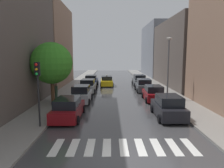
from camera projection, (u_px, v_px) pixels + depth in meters
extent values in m
cube|color=#3C3C3F|center=(115.00, 86.00, 33.70)|extent=(28.00, 72.00, 0.04)
cube|color=gray|center=(74.00, 86.00, 33.63)|extent=(3.00, 72.00, 0.15)
cube|color=gray|center=(155.00, 86.00, 33.73)|extent=(3.00, 72.00, 0.15)
cube|color=silver|center=(57.00, 147.00, 11.24)|extent=(0.45, 2.20, 0.01)
cube|color=silver|center=(73.00, 147.00, 11.25)|extent=(0.45, 2.20, 0.01)
cube|color=silver|center=(90.00, 147.00, 11.25)|extent=(0.45, 2.20, 0.01)
cube|color=silver|center=(107.00, 147.00, 11.26)|extent=(0.45, 2.20, 0.01)
cube|color=silver|center=(124.00, 147.00, 11.27)|extent=(0.45, 2.20, 0.01)
cube|color=silver|center=(140.00, 147.00, 11.28)|extent=(0.45, 2.20, 0.01)
cube|color=silver|center=(157.00, 147.00, 11.28)|extent=(0.45, 2.20, 0.01)
cube|color=silver|center=(174.00, 147.00, 11.29)|extent=(0.45, 2.20, 0.01)
cube|color=silver|center=(190.00, 147.00, 11.30)|extent=(0.45, 2.20, 0.01)
cube|color=#8C6B56|center=(47.00, 46.00, 34.04)|extent=(6.00, 13.31, 12.94)
cube|color=#564C47|center=(183.00, 54.00, 33.54)|extent=(6.00, 17.11, 10.35)
cube|color=slate|center=(159.00, 50.00, 50.73)|extent=(6.00, 16.58, 12.21)
cube|color=maroon|center=(68.00, 111.00, 16.40)|extent=(1.99, 4.75, 0.81)
cube|color=black|center=(68.00, 102.00, 16.06)|extent=(1.73, 2.62, 0.66)
cylinder|color=black|center=(61.00, 109.00, 17.98)|extent=(0.23, 0.64, 0.64)
cylinder|color=black|center=(84.00, 109.00, 17.97)|extent=(0.23, 0.64, 0.64)
cylinder|color=black|center=(50.00, 120.00, 14.89)|extent=(0.23, 0.64, 0.64)
cylinder|color=black|center=(77.00, 120.00, 14.88)|extent=(0.23, 0.64, 0.64)
cube|color=#B2B7BF|center=(81.00, 96.00, 22.06)|extent=(1.92, 4.07, 0.89)
cube|color=black|center=(81.00, 89.00, 21.75)|extent=(1.67, 2.25, 0.73)
cylinder|color=black|center=(75.00, 97.00, 23.43)|extent=(0.23, 0.64, 0.64)
cylinder|color=black|center=(92.00, 97.00, 23.41)|extent=(0.23, 0.64, 0.64)
cylinder|color=black|center=(70.00, 102.00, 20.79)|extent=(0.23, 0.64, 0.64)
cylinder|color=black|center=(89.00, 102.00, 20.77)|extent=(0.23, 0.64, 0.64)
cube|color=#B2B7BF|center=(88.00, 87.00, 28.28)|extent=(2.00, 4.33, 0.86)
cube|color=black|center=(88.00, 82.00, 27.96)|extent=(1.73, 2.39, 0.71)
cylinder|color=black|center=(83.00, 88.00, 29.74)|extent=(0.23, 0.64, 0.64)
cylinder|color=black|center=(96.00, 88.00, 29.71)|extent=(0.23, 0.64, 0.64)
cylinder|color=black|center=(79.00, 91.00, 26.93)|extent=(0.23, 0.64, 0.64)
cylinder|color=black|center=(94.00, 91.00, 26.91)|extent=(0.23, 0.64, 0.64)
cube|color=navy|center=(91.00, 82.00, 34.71)|extent=(1.96, 4.37, 0.83)
cube|color=black|center=(91.00, 77.00, 34.40)|extent=(1.71, 2.41, 0.68)
cylinder|color=black|center=(87.00, 82.00, 36.17)|extent=(0.22, 0.64, 0.64)
cylinder|color=black|center=(98.00, 82.00, 36.18)|extent=(0.22, 0.64, 0.64)
cylinder|color=black|center=(84.00, 84.00, 33.32)|extent=(0.22, 0.64, 0.64)
cylinder|color=black|center=(97.00, 84.00, 33.32)|extent=(0.22, 0.64, 0.64)
cube|color=black|center=(168.00, 110.00, 16.62)|extent=(1.97, 4.42, 0.89)
cube|color=black|center=(169.00, 100.00, 16.30)|extent=(1.73, 2.43, 0.73)
cylinder|color=black|center=(152.00, 109.00, 18.10)|extent=(0.23, 0.64, 0.64)
cylinder|color=black|center=(175.00, 109.00, 18.10)|extent=(0.23, 0.64, 0.64)
cylinder|color=black|center=(160.00, 119.00, 15.22)|extent=(0.23, 0.64, 0.64)
cylinder|color=black|center=(186.00, 119.00, 15.22)|extent=(0.23, 0.64, 0.64)
cube|color=maroon|center=(153.00, 95.00, 22.86)|extent=(1.93, 4.19, 0.82)
cube|color=black|center=(154.00, 89.00, 22.55)|extent=(1.69, 2.31, 0.67)
cylinder|color=black|center=(143.00, 95.00, 24.26)|extent=(0.22, 0.64, 0.64)
cylinder|color=black|center=(159.00, 95.00, 24.26)|extent=(0.22, 0.64, 0.64)
cylinder|color=black|center=(147.00, 100.00, 21.53)|extent=(0.22, 0.64, 0.64)
cylinder|color=black|center=(165.00, 100.00, 21.53)|extent=(0.22, 0.64, 0.64)
cube|color=#474C51|center=(144.00, 87.00, 28.73)|extent=(2.06, 4.26, 0.85)
cube|color=black|center=(144.00, 82.00, 28.42)|extent=(1.78, 2.36, 0.70)
cylinder|color=black|center=(136.00, 87.00, 30.17)|extent=(0.24, 0.65, 0.64)
cylinder|color=black|center=(149.00, 88.00, 30.13)|extent=(0.24, 0.65, 0.64)
cylinder|color=black|center=(138.00, 91.00, 27.41)|extent=(0.24, 0.65, 0.64)
cylinder|color=black|center=(152.00, 91.00, 27.38)|extent=(0.24, 0.65, 0.64)
cube|color=#474C51|center=(139.00, 82.00, 34.22)|extent=(1.89, 4.71, 0.91)
cube|color=black|center=(139.00, 77.00, 33.88)|extent=(1.65, 2.60, 0.74)
cylinder|color=black|center=(132.00, 82.00, 35.78)|extent=(0.23, 0.64, 0.64)
cylinder|color=black|center=(143.00, 82.00, 35.81)|extent=(0.23, 0.64, 0.64)
cylinder|color=black|center=(135.00, 85.00, 32.71)|extent=(0.23, 0.64, 0.64)
cylinder|color=black|center=(146.00, 85.00, 32.74)|extent=(0.23, 0.64, 0.64)
cube|color=yellow|center=(107.00, 82.00, 34.14)|extent=(1.97, 4.54, 0.80)
cube|color=black|center=(107.00, 78.00, 33.82)|extent=(1.69, 2.51, 0.65)
cube|color=#F2EDCC|center=(107.00, 75.00, 33.76)|extent=(0.21, 0.37, 0.18)
cylinder|color=black|center=(101.00, 83.00, 35.61)|extent=(0.24, 0.65, 0.64)
cylinder|color=black|center=(112.00, 83.00, 35.67)|extent=(0.24, 0.65, 0.64)
cylinder|color=black|center=(101.00, 85.00, 32.67)|extent=(0.24, 0.65, 0.64)
cylinder|color=black|center=(113.00, 85.00, 32.74)|extent=(0.24, 0.65, 0.64)
cylinder|color=#38513D|center=(56.00, 96.00, 22.39)|extent=(0.28, 0.28, 0.85)
cylinder|color=#38513D|center=(56.00, 89.00, 22.28)|extent=(0.36, 0.36, 0.67)
sphere|color=tan|center=(56.00, 85.00, 22.22)|extent=(0.27, 0.27, 0.27)
cone|color=navy|center=(56.00, 82.00, 22.18)|extent=(0.99, 0.99, 0.20)
cylinder|color=#333338|center=(56.00, 86.00, 22.23)|extent=(0.02, 0.02, 0.77)
cylinder|color=black|center=(53.00, 96.00, 22.42)|extent=(0.28, 0.28, 0.80)
cylinder|color=gray|center=(53.00, 90.00, 22.32)|extent=(0.36, 0.36, 0.64)
sphere|color=tan|center=(53.00, 86.00, 22.26)|extent=(0.25, 0.25, 0.25)
cone|color=black|center=(52.00, 83.00, 22.22)|extent=(1.08, 1.08, 0.20)
cylinder|color=#333338|center=(53.00, 86.00, 22.27)|extent=(0.02, 0.02, 0.73)
cylinder|color=#513823|center=(53.00, 92.00, 20.41)|extent=(0.36, 0.36, 2.32)
sphere|color=#358824|center=(52.00, 63.00, 20.02)|extent=(3.98, 3.98, 3.98)
cylinder|color=black|center=(39.00, 102.00, 13.89)|extent=(0.12, 0.12, 3.40)
cube|color=black|center=(37.00, 69.00, 13.60)|extent=(0.30, 0.30, 0.90)
sphere|color=red|center=(36.00, 65.00, 13.38)|extent=(0.18, 0.18, 0.18)
sphere|color=#F2A519|center=(36.00, 69.00, 13.42)|extent=(0.18, 0.18, 0.18)
sphere|color=green|center=(37.00, 74.00, 13.46)|extent=(0.18, 0.18, 0.18)
cylinder|color=#595B60|center=(168.00, 70.00, 22.70)|extent=(0.16, 0.16, 6.38)
ellipsoid|color=beige|center=(169.00, 38.00, 22.25)|extent=(0.60, 0.28, 0.24)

